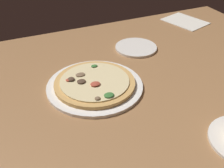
{
  "coord_description": "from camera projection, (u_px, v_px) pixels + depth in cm",
  "views": [
    {
      "loc": [
        31.1,
        56.38,
        53.08
      ],
      "look_at": [
        3.8,
        -4.52,
        7.0
      ],
      "focal_mm": 43.85,
      "sensor_mm": 36.0,
      "label": 1
    }
  ],
  "objects": [
    {
      "name": "paper_menu",
      "position": [
        185.0,
        21.0,
        1.29
      ],
      "size": [
        19.07,
        22.05,
        0.3
      ],
      "primitive_type": "cube",
      "rotation": [
        0.0,
        0.0,
        0.29
      ],
      "color": "silver",
      "rests_on": "dining_table"
    },
    {
      "name": "side_plate",
      "position": [
        136.0,
        48.0,
        1.06
      ],
      "size": [
        16.09,
        16.09,
        0.9
      ],
      "primitive_type": "cylinder",
      "color": "silver",
      "rests_on": "dining_table"
    },
    {
      "name": "pizza_main",
      "position": [
        95.0,
        84.0,
        0.84
      ],
      "size": [
        29.72,
        29.72,
        3.35
      ],
      "color": "white",
      "rests_on": "dining_table"
    },
    {
      "name": "dining_table",
      "position": [
        130.0,
        103.0,
        0.82
      ],
      "size": [
        150.0,
        110.0,
        4.0
      ],
      "primitive_type": "cube",
      "color": "#996B42",
      "rests_on": "ground"
    }
  ]
}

